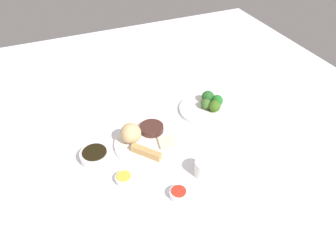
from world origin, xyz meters
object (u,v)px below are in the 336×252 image
(sauce_ramekin_sweet_and_sour, at_px, (179,194))
(sauce_ramekin_hot_mustard, at_px, (124,179))
(main_plate, at_px, (149,144))
(broccoli_plate, at_px, (205,109))
(soy_sauce_bowl, at_px, (95,156))
(teacup, at_px, (204,168))

(sauce_ramekin_sweet_and_sour, bearing_deg, sauce_ramekin_hot_mustard, 47.85)
(main_plate, relative_size, broccoli_plate, 1.15)
(soy_sauce_bowl, height_order, sauce_ramekin_sweet_and_sour, soy_sauce_bowl)
(soy_sauce_bowl, height_order, sauce_ramekin_hot_mustard, soy_sauce_bowl)
(sauce_ramekin_sweet_and_sour, relative_size, teacup, 0.89)
(main_plate, distance_m, soy_sauce_bowl, 0.21)
(main_plate, height_order, broccoli_plate, main_plate)
(teacup, bearing_deg, broccoli_plate, -29.27)
(main_plate, height_order, sauce_ramekin_sweet_and_sour, sauce_ramekin_sweet_and_sour)
(sauce_ramekin_hot_mustard, bearing_deg, teacup, -106.48)
(sauce_ramekin_sweet_and_sour, bearing_deg, soy_sauce_bowl, 38.01)
(broccoli_plate, relative_size, teacup, 3.41)
(soy_sauce_bowl, xyz_separation_m, teacup, (-0.22, -0.33, 0.01))
(sauce_ramekin_hot_mustard, relative_size, teacup, 0.89)
(main_plate, xyz_separation_m, broccoli_plate, (0.11, -0.30, -0.00))
(broccoli_plate, bearing_deg, teacup, 150.73)
(teacup, bearing_deg, sauce_ramekin_hot_mustard, 73.52)
(sauce_ramekin_hot_mustard, bearing_deg, broccoli_plate, -61.36)
(main_plate, bearing_deg, soy_sauce_bowl, 88.63)
(soy_sauce_bowl, distance_m, sauce_ramekin_hot_mustard, 0.15)
(broccoli_plate, xyz_separation_m, sauce_ramekin_hot_mustard, (-0.24, 0.44, 0.01))
(main_plate, bearing_deg, sauce_ramekin_sweet_and_sour, -179.32)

